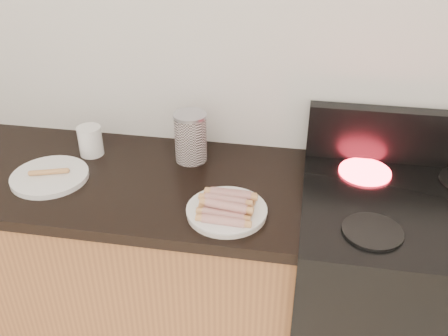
% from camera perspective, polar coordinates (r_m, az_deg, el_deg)
% --- Properties ---
extents(wall_back, '(4.00, 0.04, 2.60)m').
position_cam_1_polar(wall_back, '(1.83, -2.52, 14.19)').
color(wall_back, silver).
rests_on(wall_back, ground).
extents(cabinet_base, '(2.20, 0.59, 0.86)m').
position_cam_1_polar(cabinet_base, '(2.26, -21.65, -9.94)').
color(cabinet_base, '#965D32').
rests_on(cabinet_base, floor).
extents(counter_slab, '(2.20, 0.62, 0.04)m').
position_cam_1_polar(counter_slab, '(2.01, -24.11, -0.15)').
color(counter_slab, black).
rests_on(counter_slab, cabinet_base).
extents(stove, '(0.76, 0.65, 0.91)m').
position_cam_1_polar(stove, '(2.00, 19.17, -14.75)').
color(stove, black).
rests_on(stove, floor).
extents(stove_panel, '(0.76, 0.06, 0.20)m').
position_cam_1_polar(stove_panel, '(1.91, 21.04, 3.34)').
color(stove_panel, black).
rests_on(stove_panel, stove).
extents(burner_near_left, '(0.18, 0.18, 0.01)m').
position_cam_1_polar(burner_near_left, '(1.54, 16.59, -6.95)').
color(burner_near_left, black).
rests_on(burner_near_left, stove).
extents(burner_far_left, '(0.18, 0.18, 0.01)m').
position_cam_1_polar(burner_far_left, '(1.82, 15.80, -0.41)').
color(burner_far_left, '#FF1E2D').
rests_on(burner_far_left, stove).
extents(main_plate, '(0.33, 0.33, 0.02)m').
position_cam_1_polar(main_plate, '(1.57, 0.31, -5.07)').
color(main_plate, white).
rests_on(main_plate, counter_slab).
extents(side_plate, '(0.31, 0.31, 0.02)m').
position_cam_1_polar(side_plate, '(1.84, -19.29, -0.92)').
color(side_plate, white).
rests_on(side_plate, counter_slab).
extents(hotdog_pile, '(0.13, 0.19, 0.05)m').
position_cam_1_polar(hotdog_pile, '(1.55, 0.31, -4.17)').
color(hotdog_pile, '#9A3D30').
rests_on(hotdog_pile, main_plate).
extents(plain_sausages, '(0.12, 0.06, 0.02)m').
position_cam_1_polar(plain_sausages, '(1.83, -19.39, -0.42)').
color(plain_sausages, '#DF8C50').
rests_on(plain_sausages, side_plate).
extents(canister, '(0.12, 0.12, 0.19)m').
position_cam_1_polar(canister, '(1.82, -3.83, 3.54)').
color(canister, white).
rests_on(canister, counter_slab).
extents(mug, '(0.11, 0.11, 0.11)m').
position_cam_1_polar(mug, '(1.93, -15.02, 3.01)').
color(mug, white).
rests_on(mug, counter_slab).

